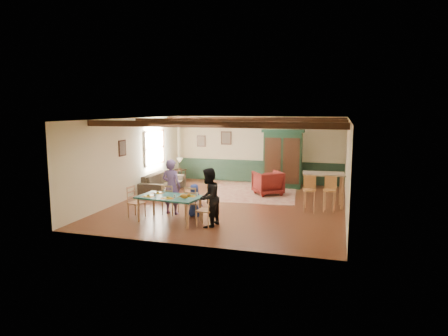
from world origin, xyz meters
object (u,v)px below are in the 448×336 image
(dining_chair_far_left, at_px, (170,199))
(bar_stool_right, at_px, (329,194))
(person_child, at_px, (194,200))
(bar_stool_left, at_px, (309,194))
(end_table, at_px, (180,176))
(counter_table, at_px, (323,190))
(sofa, at_px, (163,182))
(dining_chair_end_right, at_px, (205,210))
(dining_table, at_px, (170,209))
(dining_chair_far_right, at_px, (193,202))
(person_man, at_px, (171,187))
(armchair, at_px, (268,183))
(table_lamp, at_px, (180,164))
(armoire, at_px, (283,159))
(cat, at_px, (184,196))
(dining_chair_end_left, at_px, (136,202))
(person_woman, at_px, (208,198))

(dining_chair_far_left, height_order, bar_stool_right, bar_stool_right)
(person_child, relative_size, bar_stool_left, 0.87)
(bar_stool_left, bearing_deg, end_table, 143.73)
(counter_table, bearing_deg, sofa, 173.65)
(dining_chair_end_right, bearing_deg, end_table, -144.86)
(dining_table, distance_m, dining_chair_far_left, 0.76)
(end_table, bearing_deg, dining_chair_far_right, -63.46)
(person_man, xyz_separation_m, armchair, (2.20, 3.35, -0.37))
(sofa, xyz_separation_m, table_lamp, (-0.17, 1.98, 0.42))
(person_child, height_order, armoire, armoire)
(cat, bearing_deg, sofa, 128.92)
(dining_chair_end_left, height_order, counter_table, counter_table)
(person_woman, distance_m, bar_stool_right, 3.82)
(person_child, bearing_deg, dining_chair_far_left, 5.71)
(cat, relative_size, sofa, 0.14)
(person_child, xyz_separation_m, bar_stool_left, (3.06, 1.42, 0.07))
(sofa, xyz_separation_m, bar_stool_right, (5.91, -1.25, 0.18))
(cat, distance_m, bar_stool_left, 3.78)
(armoire, bearing_deg, dining_chair_end_left, -122.14)
(cat, xyz_separation_m, counter_table, (3.37, 3.07, -0.25))
(dining_table, distance_m, dining_chair_end_left, 1.06)
(person_child, bearing_deg, armoire, -103.24)
(sofa, relative_size, bar_stool_right, 2.24)
(dining_chair_end_right, bearing_deg, table_lamp, -144.86)
(person_child, bearing_deg, dining_chair_end_right, 133.15)
(cat, height_order, bar_stool_right, bar_stool_right)
(sofa, xyz_separation_m, counter_table, (5.71, -0.63, 0.19))
(dining_chair_far_right, relative_size, person_child, 0.95)
(dining_chair_end_left, bearing_deg, bar_stool_left, -59.77)
(person_man, height_order, bar_stool_left, person_man)
(dining_chair_far_left, height_order, dining_chair_end_left, same)
(dining_chair_end_left, bearing_deg, end_table, 16.75)
(person_woman, xyz_separation_m, table_lamp, (-3.16, 5.67, -0.00))
(dining_chair_end_right, distance_m, person_child, 1.01)
(dining_chair_end_right, xyz_separation_m, sofa, (-2.89, 3.67, -0.10))
(sofa, height_order, bar_stool_left, bar_stool_left)
(sofa, relative_size, table_lamp, 4.85)
(person_man, xyz_separation_m, armoire, (2.51, 4.81, 0.32))
(dining_chair_far_right, height_order, bar_stool_right, bar_stool_right)
(dining_chair_end_right, bearing_deg, bar_stool_left, 138.97)
(dining_chair_end_right, distance_m, cat, 0.65)
(sofa, distance_m, counter_table, 5.74)
(dining_chair_far_right, height_order, dining_chair_end_right, same)
(dining_chair_far_left, xyz_separation_m, end_table, (-1.72, 4.83, -0.18))
(person_child, relative_size, counter_table, 0.73)
(bar_stool_left, bearing_deg, sofa, 160.46)
(table_lamp, xyz_separation_m, counter_table, (5.88, -2.62, -0.23))
(bar_stool_right, bearing_deg, dining_chair_far_left, -153.51)
(dining_chair_end_left, distance_m, bar_stool_right, 5.57)
(dining_chair_far_left, bearing_deg, dining_chair_end_right, 155.08)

